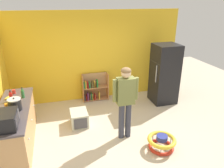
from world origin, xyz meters
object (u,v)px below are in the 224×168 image
microwave (6,120)px  green_glass_bottle (23,94)px  green_cup (14,100)px  red_cup (14,92)px  bookshelf (94,89)px  baby_walker (161,142)px  kitchen_counter (17,126)px  orange_cup (7,106)px  standing_person (125,97)px  pet_carrier (79,118)px  crock_pot (15,104)px  banana_bunch (8,98)px  white_cup (0,113)px  ketchup_bottle (11,97)px  refrigerator (164,74)px

microwave → green_glass_bottle: 1.20m
green_cup → microwave: bearing=-89.0°
microwave → red_cup: bearing=93.6°
bookshelf → baby_walker: 2.88m
kitchen_counter → orange_cup: (-0.12, 0.03, 0.50)m
bookshelf → standing_person: standing_person is taller
baby_walker → pet_carrier: 2.10m
standing_person → crock_pot: 2.25m
standing_person → microwave: 2.32m
banana_bunch → red_cup: red_cup is taller
microwave → orange_cup: bearing=99.8°
banana_bunch → green_glass_bottle: green_glass_bottle is taller
white_cup → orange_cup: (0.07, 0.30, 0.00)m
bookshelf → green_cup: bearing=-143.4°
pet_carrier → red_cup: red_cup is taller
ketchup_bottle → white_cup: (-0.12, -0.61, -0.05)m
standing_person → green_glass_bottle: size_ratio=6.83×
kitchen_counter → crock_pot: bearing=-58.6°
ketchup_bottle → red_cup: size_ratio=2.59×
standing_person → pet_carrier: 1.49m
green_glass_bottle → orange_cup: bearing=-122.6°
green_cup → pet_carrier: bearing=7.3°
kitchen_counter → bookshelf: kitchen_counter is taller
bookshelf → refrigerator: bearing=-18.1°
refrigerator → standing_person: (-1.74, -1.45, 0.12)m
kitchen_counter → white_cup: size_ratio=22.06×
kitchen_counter → banana_bunch: (-0.16, 0.48, 0.48)m
baby_walker → refrigerator: bearing=61.5°
standing_person → white_cup: standing_person is taller
baby_walker → white_cup: bearing=167.2°
bookshelf → white_cup: white_cup is taller
crock_pot → red_cup: 0.88m
crock_pot → green_glass_bottle: (0.09, 0.57, -0.03)m
refrigerator → white_cup: size_ratio=18.74×
pet_carrier → green_cup: size_ratio=5.81×
red_cup → refrigerator: bearing=4.6°
kitchen_counter → pet_carrier: bearing=17.5°
pet_carrier → microwave: (-1.36, -1.17, 0.86)m
white_cup → refrigerator: bearing=17.7°
green_glass_bottle → microwave: bearing=-96.7°
baby_walker → white_cup: white_cup is taller
refrigerator → bookshelf: bearing=161.9°
bookshelf → banana_bunch: 2.58m
ketchup_bottle → green_glass_bottle: bearing=26.6°
ketchup_bottle → banana_bunch: bearing=124.3°
microwave → ketchup_bottle: bearing=94.6°
green_cup → ketchup_bottle: bearing=128.4°
green_glass_bottle → white_cup: (-0.34, -0.72, -0.05)m
ketchup_bottle → bookshelf: bearing=34.0°
standing_person → orange_cup: standing_person is taller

